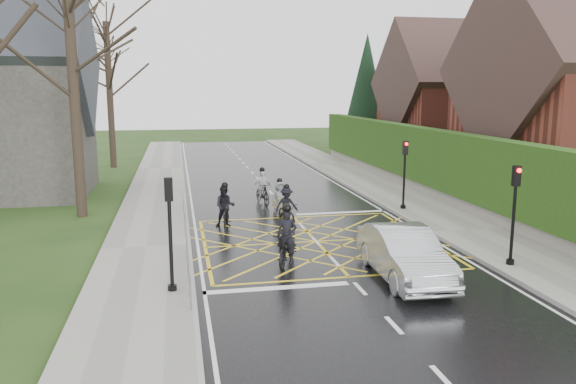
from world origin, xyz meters
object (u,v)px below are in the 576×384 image
object	(u,v)px
cyclist_rear	(287,245)
cyclist_front	(262,191)
cyclist_back	(225,210)
car	(404,254)
cyclist_lead	(280,203)
cyclist_mid	(287,209)

from	to	relation	value
cyclist_rear	cyclist_front	xyz separation A→B (m)	(0.64, 9.41, 0.04)
cyclist_back	car	bearing A→B (deg)	-49.98
cyclist_rear	cyclist_lead	bearing A→B (deg)	105.02
cyclist_back	cyclist_front	distance (m)	4.67
cyclist_rear	cyclist_front	distance (m)	9.43
cyclist_rear	cyclist_lead	world-z (taller)	cyclist_rear
cyclist_lead	car	distance (m)	9.04
cyclist_front	cyclist_lead	xyz separation A→B (m)	(0.36, -2.67, -0.08)
cyclist_back	cyclist_mid	distance (m)	2.52
cyclist_mid	car	distance (m)	7.65
cyclist_front	cyclist_rear	bearing A→B (deg)	-104.84
cyclist_mid	cyclist_front	xyz separation A→B (m)	(-0.38, 4.10, 0.06)
cyclist_back	cyclist_lead	xyz separation A→B (m)	(2.49, 1.47, -0.11)
cyclist_rear	car	world-z (taller)	cyclist_rear
cyclist_rear	car	distance (m)	3.69
cyclist_back	car	xyz separation A→B (m)	(4.56, -7.33, 0.06)
cyclist_back	cyclist_front	xyz separation A→B (m)	(2.14, 4.15, -0.02)
cyclist_rear	cyclist_lead	xyz separation A→B (m)	(1.00, 6.74, -0.04)
cyclist_front	car	world-z (taller)	cyclist_front
cyclist_mid	cyclist_front	distance (m)	4.12
car	cyclist_mid	bearing A→B (deg)	107.57
cyclist_back	cyclist_lead	world-z (taller)	cyclist_back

